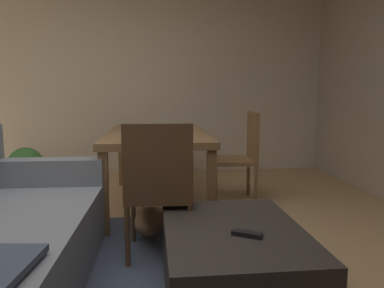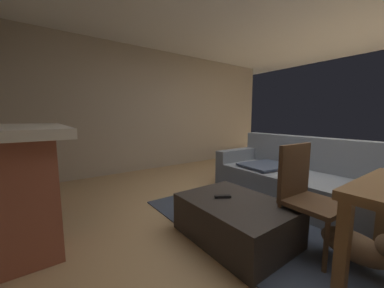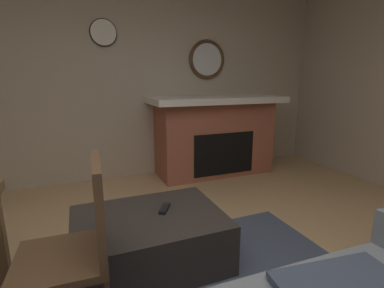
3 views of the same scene
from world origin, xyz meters
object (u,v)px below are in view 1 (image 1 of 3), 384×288
Objects in this scene: small_dog at (151,214)px; tv_remote at (247,234)px; dining_table at (157,139)px; ottoman_coffee_table at (233,260)px; potted_plant at (26,169)px; dining_chair_west at (159,184)px; dining_chair_south at (242,152)px.

tv_remote is at bearing -152.96° from small_dog.
dining_table reaches higher than tv_remote.
ottoman_coffee_table is at bearing -166.96° from dining_table.
tv_remote is 0.30× the size of potted_plant.
dining_chair_south is (1.27, -0.88, 0.00)m from dining_chair_west.
potted_plant is at bearing 40.05° from dining_chair_west.
dining_table is 1.90× the size of dining_chair_west.
potted_plant is at bearing 80.13° from dining_chair_south.
dining_table is 1.28m from dining_chair_west.
dining_chair_west is at bearing 41.95° from ottoman_coffee_table.
dining_table is (1.85, 0.44, 0.28)m from tv_remote.
potted_plant is (1.67, 1.40, -0.22)m from dining_chair_west.
tv_remote is at bearing -142.32° from dining_chair_west.
dining_chair_west reaches higher than potted_plant.
ottoman_coffee_table is 1.12× the size of dining_chair_west.
dining_table reaches higher than ottoman_coffee_table.
potted_plant is (0.39, 1.40, -0.36)m from dining_table.
ottoman_coffee_table is 1.83× the size of small_dog.
potted_plant is 1.85m from small_dog.
dining_chair_south is at bearing -15.41° from ottoman_coffee_table.
potted_plant reaches higher than tv_remote.
dining_table is at bearing 89.57° from dining_chair_south.
potted_plant is 0.95× the size of small_dog.
dining_chair_west is at bearing -172.22° from small_dog.
dining_chair_south is at bearing -99.87° from potted_plant.
dining_chair_south reaches higher than potted_plant.
dining_chair_south reaches higher than tv_remote.
tv_remote is (-0.13, -0.04, 0.20)m from ottoman_coffee_table.
ottoman_coffee_table is 0.59× the size of dining_table.
tv_remote is 0.17× the size of dining_chair_west.
dining_chair_south is at bearing -47.19° from small_dog.
tv_remote is at bearing 166.88° from dining_chair_south.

